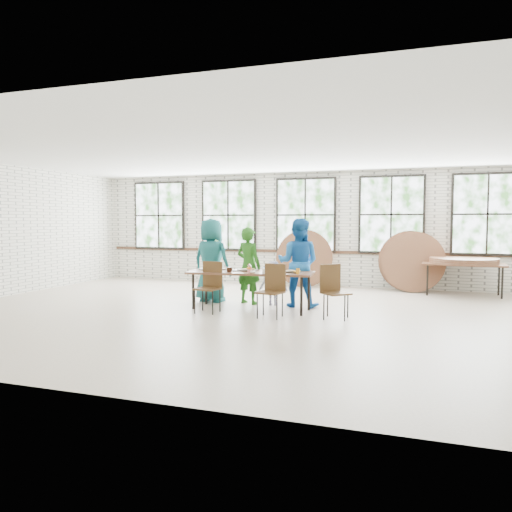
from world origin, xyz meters
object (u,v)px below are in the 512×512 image
(dining_table, at_px, (251,274))
(chair_near_left, at_px, (210,282))
(chair_near_right, at_px, (273,286))
(storage_table, at_px, (464,266))

(dining_table, height_order, chair_near_left, chair_near_left)
(chair_near_left, xyz_separation_m, chair_near_right, (1.26, -0.08, 0.00))
(dining_table, relative_size, storage_table, 1.34)
(dining_table, relative_size, chair_near_left, 2.59)
(chair_near_right, height_order, storage_table, chair_near_right)
(chair_near_right, bearing_deg, dining_table, 150.21)
(storage_table, bearing_deg, chair_near_right, -128.16)
(dining_table, bearing_deg, chair_near_right, -47.19)
(chair_near_left, bearing_deg, storage_table, 46.25)
(dining_table, bearing_deg, storage_table, 34.42)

